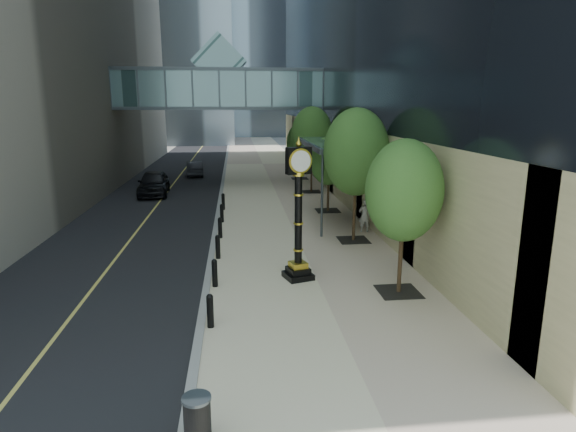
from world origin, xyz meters
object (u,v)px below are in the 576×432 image
at_px(trash_bin, 197,421).
at_px(car_near, 154,183).
at_px(pedestrian, 365,216).
at_px(car_far, 195,168).
at_px(street_clock, 298,221).

height_order(trash_bin, car_near, car_near).
xyz_separation_m(trash_bin, car_near, (-5.05, 26.66, 0.37)).
xyz_separation_m(trash_bin, pedestrian, (7.20, 14.84, 0.38)).
relative_size(pedestrian, car_far, 0.41).
height_order(car_near, car_far, car_near).
relative_size(pedestrian, car_near, 0.33).
height_order(street_clock, car_far, street_clock).
relative_size(trash_bin, car_far, 0.22).
distance_m(street_clock, pedestrian, 7.64).
xyz_separation_m(trash_bin, car_far, (-2.93, 35.90, 0.17)).
distance_m(street_clock, car_near, 19.84).
xyz_separation_m(pedestrian, car_near, (-12.25, 11.82, -0.01)).
bearing_deg(pedestrian, car_near, -44.37).
distance_m(trash_bin, car_near, 27.14).
height_order(pedestrian, car_near, car_near).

